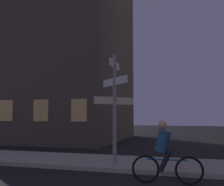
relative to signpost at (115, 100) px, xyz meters
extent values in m
cube|color=#9E9991|center=(1.47, 0.93, -2.18)|extent=(40.00, 2.56, 0.14)
cylinder|color=gray|center=(0.00, 0.00, -0.30)|extent=(0.12, 0.12, 3.62)
cube|color=beige|center=(0.00, 0.00, 1.16)|extent=(0.03, 1.14, 0.24)
cube|color=white|center=(0.00, 0.00, 0.60)|extent=(1.11, 1.11, 0.24)
cube|color=beige|center=(0.00, 0.00, -0.03)|extent=(1.06, 1.06, 0.24)
torus|color=black|center=(2.28, -1.17, -1.89)|extent=(0.72, 0.12, 0.72)
torus|color=black|center=(1.18, -1.26, -1.89)|extent=(0.72, 0.12, 0.72)
cylinder|color=#1959A5|center=(1.73, -1.21, -1.64)|extent=(1.00, 0.13, 0.04)
cylinder|color=navy|center=(1.63, -1.22, -1.17)|extent=(0.48, 0.36, 0.61)
sphere|color=tan|center=(1.63, -1.22, -0.75)|extent=(0.22, 0.22, 0.22)
cylinder|color=black|center=(1.67, -1.13, -1.67)|extent=(0.35, 0.15, 0.55)
cylinder|color=black|center=(1.69, -1.31, -1.67)|extent=(0.35, 0.15, 0.55)
cube|color=#4C443D|center=(-6.62, 9.15, 5.55)|extent=(9.06, 8.96, 15.61)
cube|color=#F2C672|center=(-7.75, 4.64, -0.25)|extent=(0.90, 0.06, 1.20)
cube|color=#F2C672|center=(-5.48, 4.64, -0.25)|extent=(0.90, 0.06, 1.20)
cube|color=#F2C672|center=(-3.22, 4.64, -0.25)|extent=(0.90, 0.06, 1.20)
camera|label=1|loc=(2.26, -8.22, -0.48)|focal=42.17mm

